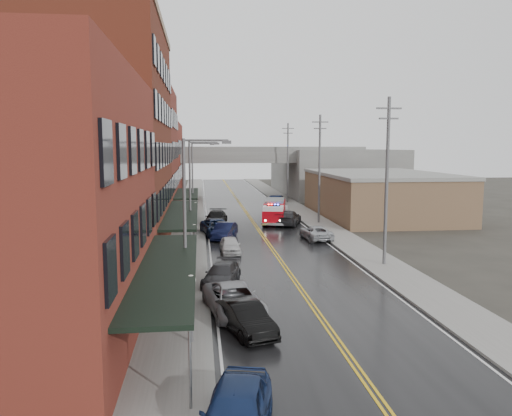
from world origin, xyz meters
TOP-DOWN VIEW (x-y plane):
  - ground at (0.00, 0.00)m, footprint 220.00×220.00m
  - road at (0.00, 30.00)m, footprint 11.00×160.00m
  - sidewalk_left at (-7.30, 30.00)m, footprint 3.00×160.00m
  - sidewalk_right at (7.30, 30.00)m, footprint 3.00×160.00m
  - curb_left at (-5.65, 30.00)m, footprint 0.30×160.00m
  - curb_right at (5.65, 30.00)m, footprint 0.30×160.00m
  - brick_building_a at (-13.30, 4.00)m, footprint 9.00×18.00m
  - brick_building_b at (-13.30, 23.00)m, footprint 9.00×20.00m
  - brick_building_c at (-13.30, 40.50)m, footprint 9.00×15.00m
  - brick_building_far at (-13.30, 58.00)m, footprint 9.00×20.00m
  - tan_building at (16.00, 40.00)m, footprint 14.00×22.00m
  - right_far_block at (18.00, 70.00)m, footprint 18.00×30.00m
  - awning_0 at (-7.49, 4.00)m, footprint 2.60×16.00m
  - awning_1 at (-7.49, 23.00)m, footprint 2.60×18.00m
  - awning_2 at (-7.49, 40.50)m, footprint 2.60×13.00m
  - globe_lamp_0 at (-6.40, 2.00)m, footprint 0.44×0.44m
  - globe_lamp_1 at (-6.40, 16.00)m, footprint 0.44×0.44m
  - globe_lamp_2 at (-6.40, 30.00)m, footprint 0.44×0.44m
  - street_lamp_0 at (-6.55, 8.00)m, footprint 2.64×0.22m
  - street_lamp_1 at (-6.55, 24.00)m, footprint 2.64×0.22m
  - street_lamp_2 at (-6.55, 40.00)m, footprint 2.64×0.22m
  - utility_pole_0 at (7.20, 15.00)m, footprint 1.80×0.24m
  - utility_pole_1 at (7.20, 35.00)m, footprint 1.80×0.24m
  - utility_pole_2 at (7.20, 55.00)m, footprint 1.80×0.24m
  - overpass at (0.00, 62.00)m, footprint 40.00×10.00m
  - fire_truck at (2.27, 35.52)m, footprint 3.95×7.44m
  - parked_car_left_0 at (-5.00, -5.20)m, footprint 2.97×5.12m
  - parked_car_left_1 at (-3.94, 3.10)m, footprint 2.75×4.60m
  - parked_car_left_2 at (-4.30, 5.80)m, footprint 3.40×5.77m
  - parked_car_left_3 at (-4.69, 11.30)m, footprint 2.98×4.88m
  - parked_car_left_4 at (-3.60, 20.48)m, footprint 1.63×3.91m
  - parked_car_left_5 at (-3.74, 26.72)m, footprint 2.82×4.88m
  - parked_car_left_6 at (-4.36, 28.80)m, footprint 3.49×5.91m
  - parked_car_left_7 at (-4.26, 34.80)m, footprint 2.93×5.75m
  - parked_car_right_0 at (4.63, 25.48)m, footprint 2.54×4.92m
  - parked_car_right_1 at (3.60, 34.20)m, footprint 3.99×5.97m
  - parked_car_right_2 at (4.25, 42.10)m, footprint 1.90×4.42m
  - parked_car_right_3 at (5.00, 51.43)m, footprint 3.14×5.10m

SIDE VIEW (x-z plane):
  - ground at x=0.00m, z-range 0.00..0.00m
  - road at x=0.00m, z-range 0.00..0.02m
  - sidewalk_left at x=-7.30m, z-range 0.00..0.15m
  - sidewalk_right at x=7.30m, z-range 0.00..0.15m
  - curb_left at x=-5.65m, z-range 0.00..0.15m
  - curb_right at x=5.65m, z-range 0.00..0.15m
  - parked_car_left_4 at x=-3.60m, z-range 0.00..1.32m
  - parked_car_left_3 at x=-4.69m, z-range 0.00..1.32m
  - parked_car_right_0 at x=4.63m, z-range 0.00..1.33m
  - parked_car_left_1 at x=-3.94m, z-range 0.00..1.43m
  - parked_car_right_2 at x=4.25m, z-range 0.00..1.49m
  - parked_car_left_2 at x=-4.30m, z-range 0.00..1.51m
  - parked_car_left_5 at x=-3.74m, z-range 0.00..1.52m
  - parked_car_left_6 at x=-4.36m, z-range 0.00..1.54m
  - parked_car_right_3 at x=5.00m, z-range 0.00..1.59m
  - parked_car_left_7 at x=-4.26m, z-range 0.00..1.60m
  - parked_car_right_1 at x=3.60m, z-range 0.00..1.61m
  - parked_car_left_0 at x=-5.00m, z-range 0.00..1.64m
  - fire_truck at x=2.27m, z-range 0.11..2.71m
  - globe_lamp_0 at x=-6.40m, z-range 0.75..3.87m
  - globe_lamp_1 at x=-6.40m, z-range 0.75..3.87m
  - globe_lamp_2 at x=-6.40m, z-range 0.75..3.87m
  - tan_building at x=16.00m, z-range 0.00..5.00m
  - awning_2 at x=-7.49m, z-range 1.44..4.53m
  - awning_0 at x=-7.49m, z-range 1.44..4.53m
  - awning_1 at x=-7.49m, z-range 1.44..4.53m
  - right_far_block at x=18.00m, z-range 0.00..8.00m
  - street_lamp_0 at x=-6.55m, z-range 0.69..9.69m
  - street_lamp_1 at x=-6.55m, z-range 0.69..9.69m
  - street_lamp_2 at x=-6.55m, z-range 0.69..9.69m
  - overpass at x=0.00m, z-range 2.24..9.74m
  - brick_building_a at x=-13.30m, z-range 0.00..12.00m
  - brick_building_far at x=-13.30m, z-range 0.00..12.00m
  - utility_pole_0 at x=7.20m, z-range 0.31..12.31m
  - utility_pole_1 at x=7.20m, z-range 0.31..12.31m
  - utility_pole_2 at x=7.20m, z-range 0.31..12.31m
  - brick_building_c at x=-13.30m, z-range 0.00..15.00m
  - brick_building_b at x=-13.30m, z-range 0.00..18.00m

